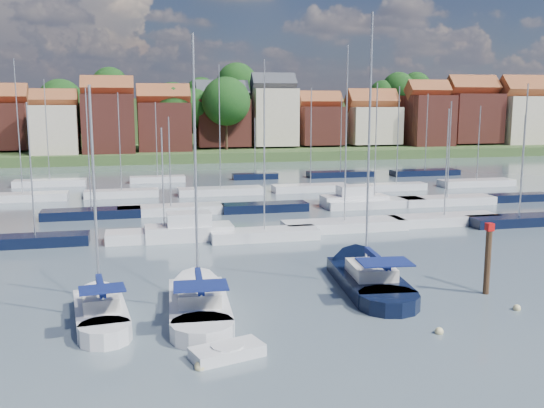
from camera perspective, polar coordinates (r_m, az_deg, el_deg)
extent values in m
plane|color=#414E59|center=(69.75, -5.05, 0.43)|extent=(260.00, 260.00, 0.00)
cube|color=silver|center=(32.47, -15.82, -10.09)|extent=(3.09, 6.15, 1.20)
cone|color=silver|center=(35.98, -16.22, -8.17)|extent=(2.76, 3.13, 2.46)
cylinder|color=silver|center=(29.70, -15.43, -11.95)|extent=(2.72, 2.72, 1.20)
cube|color=silver|center=(31.78, -15.85, -8.72)|extent=(1.98, 2.64, 0.70)
cylinder|color=#B2B2B7|center=(31.42, -16.37, 0.67)|extent=(0.14, 0.14, 10.95)
cylinder|color=#B2B2B7|center=(30.74, -15.82, -7.67)|extent=(0.45, 3.28, 0.10)
cube|color=#101B54|center=(30.70, -15.83, -7.40)|extent=(0.64, 3.14, 0.35)
cube|color=#101B54|center=(29.64, -15.71, -7.71)|extent=(2.24, 1.70, 0.08)
cube|color=silver|center=(32.57, -6.92, -9.73)|extent=(3.50, 7.47, 1.20)
cone|color=silver|center=(36.91, -7.26, -7.42)|extent=(3.26, 3.73, 3.04)
cylinder|color=silver|center=(29.15, -6.56, -12.07)|extent=(3.23, 3.23, 1.20)
cube|color=silver|center=(31.79, -6.91, -8.41)|extent=(2.32, 3.17, 0.70)
cylinder|color=#B2B2B7|center=(31.46, -7.23, 3.34)|extent=(0.14, 0.14, 13.51)
cylinder|color=#B2B2B7|center=(30.57, -6.85, -7.47)|extent=(0.36, 4.05, 0.10)
cube|color=#101B54|center=(30.53, -6.85, -7.20)|extent=(0.54, 3.86, 0.35)
cube|color=#101B54|center=(29.23, -6.73, -7.65)|extent=(2.69, 1.98, 0.08)
cube|color=black|center=(37.23, 9.02, -7.31)|extent=(4.20, 8.35, 1.20)
cone|color=black|center=(41.89, 7.13, -5.36)|extent=(3.75, 4.24, 3.35)
cylinder|color=black|center=(33.57, 10.92, -9.24)|extent=(3.69, 3.69, 1.20)
cube|color=silver|center=(36.45, 9.30, -6.13)|extent=(2.69, 3.58, 0.70)
cylinder|color=#B2B2B7|center=(36.28, 9.11, 5.45)|extent=(0.14, 0.14, 15.21)
cylinder|color=#B2B2B7|center=(35.20, 9.84, -5.27)|extent=(0.58, 4.45, 0.10)
cube|color=#101B54|center=(35.16, 9.85, -5.03)|extent=(0.76, 4.25, 0.35)
cube|color=#101B54|center=(33.78, 10.57, -5.39)|extent=(3.05, 2.30, 0.08)
cube|color=silver|center=(27.13, -4.23, -13.79)|extent=(3.42, 2.28, 0.62)
cylinder|color=silver|center=(27.06, -4.24, -13.45)|extent=(1.45, 1.45, 0.39)
cylinder|color=#4C331E|center=(37.39, 19.54, -6.67)|extent=(0.36, 0.36, 6.26)
cube|color=red|center=(36.68, 19.81, -2.05)|extent=(0.40, 0.40, 0.44)
sphere|color=beige|center=(26.26, -6.77, -15.17)|extent=(0.50, 0.50, 0.50)
sphere|color=#D85914|center=(29.86, -7.64, -12.07)|extent=(0.54, 0.54, 0.54)
sphere|color=beige|center=(30.77, 15.44, -11.68)|extent=(0.42, 0.42, 0.42)
sphere|color=#D85914|center=(39.75, 11.20, -6.66)|extent=(0.52, 0.52, 0.52)
sphere|color=beige|center=(35.36, 22.04, -9.24)|extent=(0.41, 0.41, 0.41)
cube|color=black|center=(50.41, -21.36, -3.30)|extent=(8.01, 2.24, 1.00)
cylinder|color=#B2B2B7|center=(49.54, -21.75, 3.01)|extent=(0.12, 0.12, 10.16)
cube|color=silver|center=(49.60, -10.09, -2.98)|extent=(9.22, 2.58, 1.00)
cylinder|color=#B2B2B7|center=(48.83, -10.24, 2.28)|extent=(0.12, 0.12, 8.18)
cube|color=silver|center=(49.09, -0.72, -2.97)|extent=(8.78, 2.46, 1.00)
cylinder|color=#B2B2B7|center=(48.15, -0.74, 4.06)|extent=(0.12, 0.12, 11.06)
cube|color=silver|center=(53.13, 6.82, -2.07)|extent=(10.79, 3.02, 1.00)
cylinder|color=#B2B2B7|center=(52.13, 6.99, 6.50)|extent=(0.12, 0.12, 14.87)
cube|color=silver|center=(57.47, 15.87, -1.49)|extent=(10.13, 2.84, 1.00)
cylinder|color=#B2B2B7|center=(56.74, 16.11, 3.77)|extent=(0.12, 0.12, 9.59)
cube|color=black|center=(59.32, 22.21, -1.51)|extent=(9.52, 2.67, 1.00)
cylinder|color=#B2B2B7|center=(58.52, 22.61, 4.64)|extent=(0.12, 0.12, 11.77)
cube|color=silver|center=(49.51, -7.81, -2.77)|extent=(7.00, 2.60, 1.40)
cube|color=silver|center=(49.29, -7.84, -1.52)|extent=(3.50, 2.20, 1.30)
cube|color=black|center=(60.88, -16.62, -0.93)|extent=(9.30, 2.60, 1.00)
cylinder|color=#B2B2B7|center=(60.11, -16.90, 4.93)|extent=(0.12, 0.12, 11.48)
cube|color=silver|center=(61.24, -9.48, -0.60)|extent=(10.40, 2.91, 1.00)
cylinder|color=#B2B2B7|center=(60.59, -9.61, 3.95)|extent=(0.12, 0.12, 8.77)
cube|color=black|center=(61.84, -0.70, -0.37)|extent=(8.80, 2.46, 1.00)
cylinder|color=#B2B2B7|center=(61.00, -0.71, 6.74)|extent=(0.12, 0.12, 14.33)
cube|color=silver|center=(65.32, 9.58, 0.03)|extent=(10.73, 3.00, 1.00)
cylinder|color=#B2B2B7|center=(64.59, 9.75, 5.79)|extent=(0.12, 0.12, 12.14)
cube|color=silver|center=(68.84, 16.13, 0.26)|extent=(10.48, 2.93, 1.00)
cylinder|color=#B2B2B7|center=(68.20, 16.34, 4.94)|extent=(0.12, 0.12, 10.28)
cube|color=black|center=(73.80, 22.28, 0.52)|extent=(6.84, 1.91, 1.00)
cylinder|color=#B2B2B7|center=(73.26, 22.52, 4.32)|extent=(0.12, 0.12, 8.82)
cube|color=silver|center=(65.35, 7.74, 0.21)|extent=(7.00, 2.60, 1.40)
cube|color=silver|center=(65.18, 7.76, 1.16)|extent=(3.50, 2.20, 1.30)
cube|color=silver|center=(74.14, -22.39, 0.56)|extent=(9.71, 2.72, 1.00)
cylinder|color=#B2B2B7|center=(73.43, -22.78, 6.69)|extent=(0.12, 0.12, 14.88)
cube|color=silver|center=(73.47, -13.96, 0.92)|extent=(8.49, 2.38, 1.00)
cylinder|color=#B2B2B7|center=(72.84, -14.15, 5.71)|extent=(0.12, 0.12, 11.31)
cube|color=silver|center=(73.50, -4.86, 1.17)|extent=(10.16, 2.85, 1.00)
cylinder|color=#B2B2B7|center=(72.79, -4.95, 7.25)|extent=(0.12, 0.12, 14.59)
cube|color=silver|center=(76.09, 3.63, 1.47)|extent=(9.53, 2.67, 1.00)
cylinder|color=#B2B2B7|center=(75.46, 3.68, 6.33)|extent=(0.12, 0.12, 11.91)
cube|color=silver|center=(78.69, 11.61, 1.56)|extent=(7.62, 2.13, 1.00)
cylinder|color=#B2B2B7|center=(78.08, 11.77, 6.33)|extent=(0.12, 0.12, 12.13)
cube|color=silver|center=(85.36, 18.68, 1.86)|extent=(10.17, 2.85, 1.00)
cylinder|color=#B2B2B7|center=(84.87, 18.87, 5.45)|extent=(0.12, 0.12, 9.73)
cube|color=silver|center=(86.05, -20.17, 1.83)|extent=(9.24, 2.59, 1.00)
cylinder|color=#B2B2B7|center=(85.47, -20.44, 6.54)|extent=(0.12, 0.12, 13.17)
cube|color=silver|center=(86.22, -10.72, 2.26)|extent=(7.57, 2.12, 1.00)
cylinder|color=#B2B2B7|center=(85.72, -10.83, 5.99)|extent=(0.12, 0.12, 10.24)
cube|color=black|center=(88.10, -1.61, 2.58)|extent=(6.58, 1.84, 1.00)
cylinder|color=#B2B2B7|center=(87.67, -1.62, 5.50)|extent=(0.12, 0.12, 8.01)
cube|color=black|center=(91.54, 6.44, 2.78)|extent=(9.92, 2.78, 1.00)
cylinder|color=#B2B2B7|center=(91.05, 6.51, 6.51)|extent=(0.12, 0.12, 10.92)
cube|color=black|center=(95.92, 14.19, 2.86)|extent=(10.55, 2.95, 1.00)
cylinder|color=#B2B2B7|center=(95.43, 14.34, 6.59)|extent=(0.12, 0.12, 11.51)
cube|color=#374F27|center=(145.91, -9.42, 5.17)|extent=(200.00, 70.00, 3.00)
cube|color=#374F27|center=(170.58, -10.05, 7.34)|extent=(200.00, 60.00, 14.00)
cube|color=brown|center=(128.30, -24.15, 6.71)|extent=(10.37, 9.97, 8.73)
cube|color=beige|center=(118.01, -19.69, 6.57)|extent=(8.09, 8.80, 8.96)
cube|color=brown|center=(117.92, -19.84, 9.23)|extent=(8.25, 4.00, 4.00)
cube|color=brown|center=(118.25, -15.11, 7.29)|extent=(9.36, 10.17, 10.97)
cube|color=brown|center=(118.22, -15.25, 10.50)|extent=(9.54, 4.63, 4.63)
cube|color=brown|center=(120.12, -10.12, 7.13)|extent=(9.90, 8.56, 9.42)
cube|color=brown|center=(120.04, -10.20, 9.95)|extent=(10.10, 4.90, 4.90)
cube|color=brown|center=(126.32, -4.70, 7.64)|extent=(10.59, 8.93, 9.49)
cube|color=#383A42|center=(126.27, -4.74, 10.38)|extent=(10.80, 5.24, 5.24)
cube|color=beige|center=(127.47, 0.12, 8.17)|extent=(9.01, 8.61, 11.65)
cube|color=#383A42|center=(127.50, 0.12, 11.28)|extent=(9.19, 4.46, 4.46)
cube|color=brown|center=(131.49, 4.47, 7.39)|extent=(9.10, 9.34, 8.00)
cube|color=brown|center=(131.40, 4.50, 9.62)|extent=(9.28, 4.50, 4.50)
cube|color=beige|center=(135.15, 9.33, 7.32)|extent=(10.86, 9.59, 7.88)
cube|color=brown|center=(135.07, 9.39, 9.56)|extent=(11.07, 5.37, 5.37)
cube|color=brown|center=(137.69, 14.35, 7.58)|extent=(9.18, 9.96, 10.97)
cube|color=brown|center=(137.66, 14.47, 10.33)|extent=(9.36, 4.54, 4.54)
cube|color=brown|center=(144.41, 18.18, 7.68)|extent=(11.39, 9.67, 10.76)
cube|color=brown|center=(144.41, 18.32, 10.37)|extent=(11.62, 5.64, 5.64)
cube|color=beige|center=(149.96, 22.77, 7.25)|extent=(12.95, 8.52, 10.80)
cube|color=brown|center=(149.94, 22.94, 9.91)|extent=(13.21, 6.41, 6.41)
cylinder|color=#382619|center=(158.37, 11.72, 8.41)|extent=(0.50, 0.50, 4.47)
sphere|color=#1E4916|center=(158.39, 11.79, 10.60)|extent=(8.18, 8.18, 8.18)
cylinder|color=#382619|center=(125.02, -7.20, 6.15)|extent=(0.50, 0.50, 4.46)
sphere|color=#1E4916|center=(124.83, -7.26, 8.92)|extent=(8.15, 8.15, 8.15)
cylinder|color=#382619|center=(144.07, -3.30, 8.52)|extent=(0.50, 0.50, 5.15)
sphere|color=#1E4916|center=(144.13, -3.33, 11.30)|extent=(9.41, 9.41, 9.41)
cylinder|color=#382619|center=(144.57, -14.91, 8.27)|extent=(0.50, 0.50, 4.56)
sphere|color=#1E4916|center=(144.61, -15.01, 10.72)|extent=(8.34, 8.34, 8.34)
cylinder|color=#382619|center=(134.29, -19.10, 6.08)|extent=(0.50, 0.50, 5.15)
sphere|color=#1E4916|center=(134.12, -19.27, 9.06)|extent=(9.42, 9.42, 9.42)
cylinder|color=#382619|center=(135.17, -3.23, 6.30)|extent=(0.50, 0.50, 3.77)
sphere|color=#1E4916|center=(134.98, -3.25, 8.47)|extent=(6.89, 6.89, 6.89)
cylinder|color=#382619|center=(120.79, -4.30, 6.26)|extent=(0.50, 0.50, 5.21)
sphere|color=#1E4916|center=(120.61, -4.34, 9.62)|extent=(9.53, 9.53, 9.53)
cylinder|color=#382619|center=(148.50, 15.73, 6.10)|extent=(0.50, 0.50, 2.97)
sphere|color=#1E4916|center=(148.34, 15.80, 7.65)|extent=(5.44, 5.44, 5.44)
cylinder|color=#382619|center=(122.44, -9.25, 6.12)|extent=(0.50, 0.50, 4.84)
sphere|color=#1E4916|center=(122.25, -9.33, 9.20)|extent=(8.85, 8.85, 8.85)
cylinder|color=#382619|center=(156.89, 10.31, 8.32)|extent=(0.50, 0.50, 3.72)
sphere|color=#1E4916|center=(156.88, 10.37, 10.16)|extent=(6.80, 6.80, 6.80)
cylinder|color=#382619|center=(138.15, 14.36, 6.15)|extent=(0.50, 0.50, 4.05)
sphere|color=#1E4916|center=(137.97, 14.46, 8.43)|extent=(7.40, 7.40, 7.40)
cylinder|color=#382619|center=(142.48, -6.63, 8.20)|extent=(0.50, 0.50, 3.93)
sphere|color=#1E4916|center=(142.47, -6.67, 10.34)|extent=(7.19, 7.19, 7.19)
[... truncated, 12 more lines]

